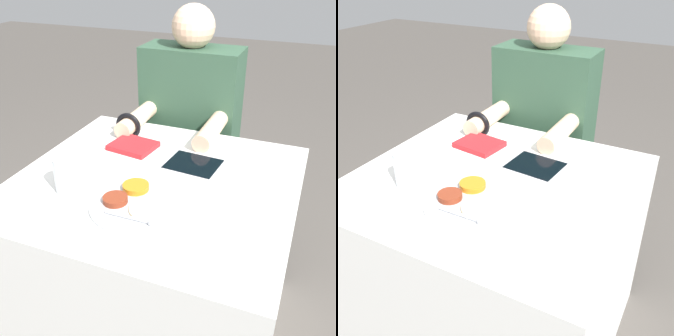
{
  "view_description": "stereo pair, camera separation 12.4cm",
  "coord_description": "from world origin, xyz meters",
  "views": [
    {
      "loc": [
        0.45,
        -1.02,
        1.38
      ],
      "look_at": [
        0.05,
        -0.01,
        0.77
      ],
      "focal_mm": 42.0,
      "sensor_mm": 36.0,
      "label": 1
    },
    {
      "loc": [
        0.56,
        -0.96,
        1.38
      ],
      "look_at": [
        0.05,
        -0.01,
        0.77
      ],
      "focal_mm": 42.0,
      "sensor_mm": 36.0,
      "label": 2
    }
  ],
  "objects": [
    {
      "name": "thali_tray",
      "position": [
        0.01,
        -0.16,
        0.72
      ],
      "size": [
        0.29,
        0.29,
        0.03
      ],
      "color": "#B7BABF",
      "rests_on": "dining_table"
    },
    {
      "name": "red_notebook",
      "position": [
        -0.17,
        0.18,
        0.72
      ],
      "size": [
        0.18,
        0.15,
        0.02
      ],
      "color": "silver",
      "rests_on": "dining_table"
    },
    {
      "name": "dining_table",
      "position": [
        0.0,
        0.0,
        0.35
      ],
      "size": [
        0.9,
        0.85,
        0.71
      ],
      "color": "silver",
      "rests_on": "ground_plane"
    },
    {
      "name": "tablet_device",
      "position": [
        0.09,
        0.13,
        0.71
      ],
      "size": [
        0.21,
        0.18,
        0.01
      ],
      "color": "#B7B7BC",
      "rests_on": "dining_table"
    },
    {
      "name": "drinking_glass",
      "position": [
        -0.23,
        -0.17,
        0.77
      ],
      "size": [
        0.07,
        0.07,
        0.12
      ],
      "color": "silver",
      "rests_on": "dining_table"
    },
    {
      "name": "ground_plane",
      "position": [
        0.0,
        0.0,
        0.0
      ],
      "size": [
        12.0,
        12.0,
        0.0
      ],
      "primitive_type": "plane",
      "color": "#4C4742"
    },
    {
      "name": "person_diner",
      "position": [
        -0.08,
        0.6,
        0.55
      ],
      "size": [
        0.43,
        0.48,
        1.18
      ],
      "color": "black",
      "rests_on": "ground_plane"
    }
  ]
}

